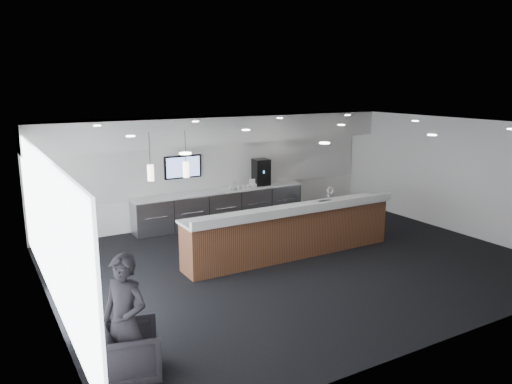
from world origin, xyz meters
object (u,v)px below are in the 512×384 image
service_counter (291,231)px  armchair (129,352)px  lounge_guest (125,322)px  coffee_machine (261,172)px

service_counter → armchair: 5.45m
lounge_guest → armchair: bearing=117.5°
service_counter → lounge_guest: size_ratio=2.92×
armchair → lounge_guest: lounge_guest is taller
service_counter → lounge_guest: 5.60m
armchair → service_counter: bearing=-43.6°
coffee_machine → armchair: size_ratio=0.93×
service_counter → coffee_machine: (1.16, 3.31, 0.75)m
coffee_machine → lounge_guest: 8.66m
service_counter → armchair: (-4.58, -2.95, -0.20)m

